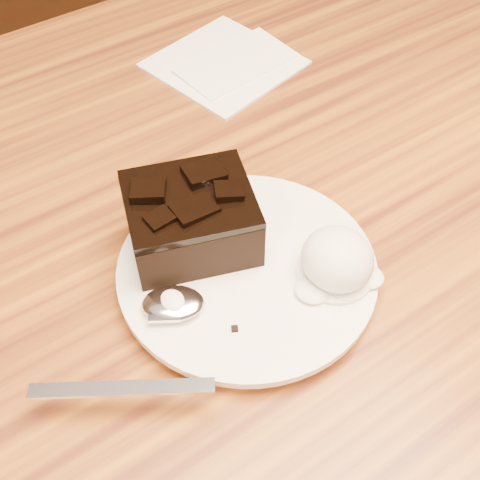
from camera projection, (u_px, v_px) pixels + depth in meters
dining_table at (211, 423)px, 0.84m from camera, size 1.20×0.80×0.75m
plate at (247, 273)px, 0.52m from camera, size 0.21×0.21×0.02m
brownie at (191, 221)px, 0.51m from camera, size 0.12×0.11×0.05m
ice_cream_scoop at (337, 259)px, 0.49m from camera, size 0.06×0.06×0.05m
melt_puddle at (335, 273)px, 0.51m from camera, size 0.06×0.06×0.00m
spoon at (173, 305)px, 0.48m from camera, size 0.18×0.13×0.01m
napkin at (224, 63)px, 0.72m from camera, size 0.17×0.17×0.01m
crumb_a at (320, 264)px, 0.51m from camera, size 0.01×0.01×0.00m
crumb_b at (235, 329)px, 0.47m from camera, size 0.01×0.01×0.00m
crumb_c at (308, 246)px, 0.52m from camera, size 0.01×0.01×0.00m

